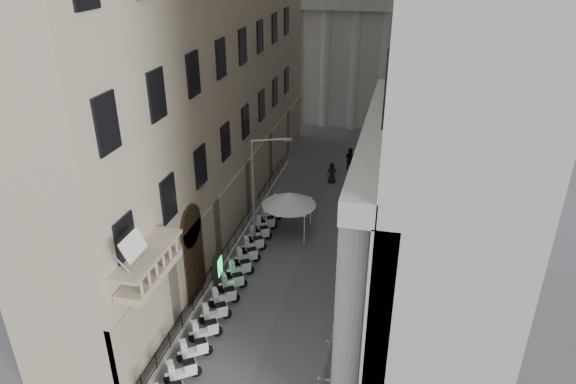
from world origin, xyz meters
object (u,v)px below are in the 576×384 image
street_lamp (258,187)px  pedestrian_b (350,158)px  security_tent (289,199)px  pedestrian_a (341,215)px  info_kiosk (218,269)px

street_lamp → pedestrian_b: (4.03, 14.51, -3.47)m
pedestrian_b → street_lamp: bearing=109.8°
security_tent → pedestrian_a: security_tent is taller
street_lamp → info_kiosk: bearing=-129.2°
security_tent → pedestrian_a: (3.34, 1.53, -1.60)m
pedestrian_a → pedestrian_b: 10.34m
security_tent → info_kiosk: 7.43m
info_kiosk → pedestrian_a: (5.99, 8.32, -0.12)m
info_kiosk → pedestrian_b: bearing=71.4°
pedestrian_b → pedestrian_a: bearing=129.2°
security_tent → pedestrian_b: 12.23m
security_tent → pedestrian_b: size_ratio=1.85×
info_kiosk → pedestrian_b: (5.30, 18.63, -0.00)m
street_lamp → security_tent: bearing=40.6°
info_kiosk → street_lamp: bearing=70.2°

